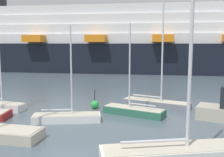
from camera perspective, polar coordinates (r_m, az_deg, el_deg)
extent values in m
cube|color=#2D6B51|center=(21.22, 4.71, -7.07)|extent=(5.10, 2.93, 0.56)
cube|color=beige|center=(21.15, 4.72, -6.29)|extent=(4.87, 2.76, 0.04)
cylinder|color=silver|center=(20.77, 3.82, 2.72)|extent=(0.12, 0.12, 6.65)
cylinder|color=silver|center=(20.80, 6.53, -5.61)|extent=(2.12, 0.83, 0.09)
cube|color=white|center=(19.67, -9.70, -8.38)|extent=(5.01, 2.41, 0.54)
cube|color=beige|center=(19.59, -9.72, -7.56)|extent=(4.80, 2.27, 0.04)
cylinder|color=silver|center=(18.98, -8.77, 1.73)|extent=(0.12, 0.12, 6.38)
cylinder|color=silver|center=(19.58, -11.81, -6.62)|extent=(2.14, 0.61, 0.09)
cube|color=gray|center=(24.26, 9.44, -5.34)|extent=(6.18, 3.29, 0.51)
cube|color=beige|center=(24.20, 9.45, -4.71)|extent=(5.91, 3.10, 0.04)
cylinder|color=silver|center=(23.49, 10.86, 7.91)|extent=(0.15, 0.15, 10.63)
cylinder|color=silver|center=(24.42, 7.51, -3.77)|extent=(2.61, 1.00, 0.12)
cube|color=white|center=(13.13, 13.46, -16.01)|extent=(7.14, 3.54, 0.89)
cube|color=beige|center=(12.95, 13.53, -14.12)|extent=(6.83, 3.34, 0.04)
cylinder|color=silver|center=(12.28, 16.82, 10.80)|extent=(0.17, 0.17, 11.04)
cylinder|color=silver|center=(12.52, 9.13, -13.17)|extent=(3.04, 1.04, 0.13)
sphere|color=green|center=(23.16, -3.74, -5.62)|extent=(0.71, 0.71, 0.71)
cylinder|color=black|center=(22.98, -3.76, -3.59)|extent=(0.06, 0.06, 0.97)
cube|color=black|center=(56.88, -7.68, 4.70)|extent=(101.31, 14.93, 5.57)
cube|color=white|center=(56.81, -7.75, 8.42)|extent=(93.20, 13.17, 1.82)
cube|color=white|center=(56.87, -7.78, 10.25)|extent=(87.61, 12.38, 1.82)
cube|color=white|center=(56.98, -7.82, 12.08)|extent=(82.02, 11.59, 1.82)
cube|color=white|center=(57.15, -7.85, 13.90)|extent=(76.43, 10.80, 1.82)
cube|color=orange|center=(52.00, -16.41, 8.25)|extent=(3.66, 2.86, 1.28)
cube|color=orange|center=(48.21, -3.45, 8.62)|extent=(3.66, 2.86, 1.28)
cube|color=orange|center=(47.15, 10.87, 8.52)|extent=(3.66, 2.86, 1.28)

